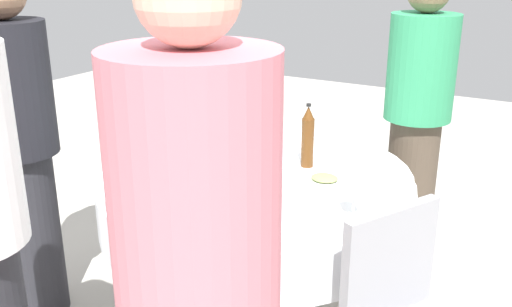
{
  "coord_description": "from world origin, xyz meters",
  "views": [
    {
      "loc": [
        -1.21,
        2.09,
        1.67
      ],
      "look_at": [
        0.0,
        0.0,
        0.82
      ],
      "focal_mm": 40.7,
      "sensor_mm": 36.0,
      "label": 1
    }
  ],
  "objects_px": {
    "wine_glass_inner": "(354,189)",
    "plate_left": "(324,181)",
    "person_east": "(416,122)",
    "person_rear": "(20,144)",
    "plate_west": "(322,147)",
    "plate_outer": "(265,164)",
    "dining_table": "(256,200)",
    "plate_near": "(283,215)",
    "bottle_clear_east": "(216,138)",
    "wine_glass_mid": "(274,130)",
    "bottle_green_right": "(274,156)",
    "bottle_green_rear": "(223,125)",
    "bottle_green_inner": "(141,131)",
    "bottle_brown_far": "(308,138)",
    "wine_glass_rear": "(232,168)"
  },
  "relations": [
    {
      "from": "wine_glass_inner",
      "to": "plate_left",
      "type": "bearing_deg",
      "value": -46.79
    },
    {
      "from": "person_east",
      "to": "person_rear",
      "type": "distance_m",
      "value": 1.93
    },
    {
      "from": "plate_west",
      "to": "plate_outer",
      "type": "xyz_separation_m",
      "value": [
        0.13,
        0.35,
        0.0
      ]
    },
    {
      "from": "dining_table",
      "to": "plate_near",
      "type": "bearing_deg",
      "value": 131.39
    },
    {
      "from": "bottle_clear_east",
      "to": "plate_near",
      "type": "height_order",
      "value": "bottle_clear_east"
    },
    {
      "from": "wine_glass_mid",
      "to": "plate_west",
      "type": "relative_size",
      "value": 0.61
    },
    {
      "from": "bottle_green_right",
      "to": "person_east",
      "type": "distance_m",
      "value": 1.0
    },
    {
      "from": "bottle_green_right",
      "to": "plate_left",
      "type": "distance_m",
      "value": 0.25
    },
    {
      "from": "bottle_green_rear",
      "to": "plate_outer",
      "type": "height_order",
      "value": "bottle_green_rear"
    },
    {
      "from": "bottle_green_rear",
      "to": "plate_west",
      "type": "bearing_deg",
      "value": -144.75
    },
    {
      "from": "dining_table",
      "to": "plate_near",
      "type": "height_order",
      "value": "plate_near"
    },
    {
      "from": "bottle_green_inner",
      "to": "wine_glass_inner",
      "type": "distance_m",
      "value": 1.1
    },
    {
      "from": "wine_glass_mid",
      "to": "bottle_brown_far",
      "type": "bearing_deg",
      "value": 151.0
    },
    {
      "from": "wine_glass_mid",
      "to": "person_east",
      "type": "bearing_deg",
      "value": -136.52
    },
    {
      "from": "bottle_green_inner",
      "to": "plate_near",
      "type": "bearing_deg",
      "value": 164.49
    },
    {
      "from": "bottle_brown_far",
      "to": "plate_near",
      "type": "height_order",
      "value": "bottle_brown_far"
    },
    {
      "from": "bottle_green_right",
      "to": "bottle_green_inner",
      "type": "height_order",
      "value": "bottle_green_right"
    },
    {
      "from": "bottle_clear_east",
      "to": "wine_glass_rear",
      "type": "bearing_deg",
      "value": 135.85
    },
    {
      "from": "wine_glass_mid",
      "to": "plate_near",
      "type": "relative_size",
      "value": 0.57
    },
    {
      "from": "wine_glass_inner",
      "to": "plate_outer",
      "type": "xyz_separation_m",
      "value": [
        0.54,
        -0.3,
        -0.1
      ]
    },
    {
      "from": "bottle_clear_east",
      "to": "plate_left",
      "type": "bearing_deg",
      "value": -174.04
    },
    {
      "from": "bottle_green_right",
      "to": "bottle_green_rear",
      "type": "relative_size",
      "value": 0.98
    },
    {
      "from": "bottle_green_right",
      "to": "wine_glass_mid",
      "type": "bearing_deg",
      "value": -61.66
    },
    {
      "from": "plate_near",
      "to": "plate_left",
      "type": "height_order",
      "value": "plate_left"
    },
    {
      "from": "plate_west",
      "to": "wine_glass_mid",
      "type": "bearing_deg",
      "value": 31.21
    },
    {
      "from": "wine_glass_inner",
      "to": "plate_left",
      "type": "relative_size",
      "value": 0.59
    },
    {
      "from": "bottle_brown_far",
      "to": "plate_near",
      "type": "distance_m",
      "value": 0.56
    },
    {
      "from": "bottle_brown_far",
      "to": "person_rear",
      "type": "height_order",
      "value": "person_rear"
    },
    {
      "from": "bottle_green_right",
      "to": "bottle_green_inner",
      "type": "xyz_separation_m",
      "value": [
        0.7,
        -0.0,
        -0.0
      ]
    },
    {
      "from": "bottle_brown_far",
      "to": "plate_left",
      "type": "distance_m",
      "value": 0.25
    },
    {
      "from": "person_rear",
      "to": "plate_outer",
      "type": "bearing_deg",
      "value": -87.35
    },
    {
      "from": "wine_glass_mid",
      "to": "person_east",
      "type": "height_order",
      "value": "person_east"
    },
    {
      "from": "bottle_green_inner",
      "to": "bottle_green_rear",
      "type": "bearing_deg",
      "value": -137.22
    },
    {
      "from": "plate_near",
      "to": "bottle_green_rear",
      "type": "bearing_deg",
      "value": -40.65
    },
    {
      "from": "plate_outer",
      "to": "plate_left",
      "type": "distance_m",
      "value": 0.33
    },
    {
      "from": "wine_glass_rear",
      "to": "person_east",
      "type": "xyz_separation_m",
      "value": [
        -0.44,
        -1.09,
        -0.02
      ]
    },
    {
      "from": "bottle_green_inner",
      "to": "wine_glass_rear",
      "type": "xyz_separation_m",
      "value": [
        -0.59,
        0.14,
        -0.02
      ]
    },
    {
      "from": "bottle_brown_far",
      "to": "bottle_green_rear",
      "type": "xyz_separation_m",
      "value": [
        0.44,
        0.02,
        -0.0
      ]
    },
    {
      "from": "plate_left",
      "to": "person_east",
      "type": "xyz_separation_m",
      "value": [
        -0.15,
        -0.82,
        0.08
      ]
    },
    {
      "from": "bottle_green_right",
      "to": "bottle_green_rear",
      "type": "xyz_separation_m",
      "value": [
        0.42,
        -0.27,
        0.0
      ]
    },
    {
      "from": "bottle_green_rear",
      "to": "plate_left",
      "type": "bearing_deg",
      "value": 167.04
    },
    {
      "from": "wine_glass_inner",
      "to": "plate_west",
      "type": "relative_size",
      "value": 0.66
    },
    {
      "from": "plate_west",
      "to": "person_east",
      "type": "height_order",
      "value": "person_east"
    },
    {
      "from": "wine_glass_mid",
      "to": "person_rear",
      "type": "relative_size",
      "value": 0.09
    },
    {
      "from": "wine_glass_inner",
      "to": "wine_glass_mid",
      "type": "bearing_deg",
      "value": -40.36
    },
    {
      "from": "person_rear",
      "to": "plate_west",
      "type": "bearing_deg",
      "value": -77.85
    },
    {
      "from": "plate_outer",
      "to": "plate_left",
      "type": "bearing_deg",
      "value": 168.22
    },
    {
      "from": "bottle_green_rear",
      "to": "wine_glass_inner",
      "type": "relative_size",
      "value": 1.96
    },
    {
      "from": "bottle_clear_east",
      "to": "wine_glass_inner",
      "type": "relative_size",
      "value": 1.99
    },
    {
      "from": "plate_left",
      "to": "plate_outer",
      "type": "bearing_deg",
      "value": -11.78
    }
  ]
}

